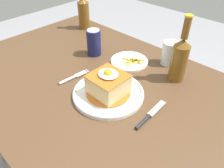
# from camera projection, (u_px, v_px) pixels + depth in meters

# --- Properties ---
(dining_table) EXTENTS (1.37, 0.83, 0.76)m
(dining_table) POSITION_uv_depth(u_px,v_px,m) (105.00, 106.00, 0.91)
(dining_table) COLOR brown
(dining_table) RESTS_ON ground_plane
(main_plate) EXTENTS (0.26, 0.26, 0.02)m
(main_plate) POSITION_uv_depth(u_px,v_px,m) (108.00, 93.00, 0.79)
(main_plate) COLOR white
(main_plate) RESTS_ON dining_table
(sandwich_meal) EXTENTS (0.16, 0.16, 0.10)m
(sandwich_meal) POSITION_uv_depth(u_px,v_px,m) (108.00, 84.00, 0.77)
(sandwich_meal) COLOR #C66B23
(sandwich_meal) RESTS_ON main_plate
(fork) EXTENTS (0.03, 0.14, 0.01)m
(fork) POSITION_uv_depth(u_px,v_px,m) (72.00, 78.00, 0.87)
(fork) COLOR silver
(fork) RESTS_ON dining_table
(knife) EXTENTS (0.02, 0.17, 0.01)m
(knife) POSITION_uv_depth(u_px,v_px,m) (147.00, 118.00, 0.70)
(knife) COLOR #262628
(knife) RESTS_ON dining_table
(soda_can) EXTENTS (0.07, 0.07, 0.12)m
(soda_can) POSITION_uv_depth(u_px,v_px,m) (94.00, 42.00, 1.00)
(soda_can) COLOR #191E51
(soda_can) RESTS_ON dining_table
(beer_bottle_amber) EXTENTS (0.06, 0.06, 0.27)m
(beer_bottle_amber) POSITION_uv_depth(u_px,v_px,m) (84.00, 11.00, 1.22)
(beer_bottle_amber) COLOR brown
(beer_bottle_amber) RESTS_ON dining_table
(beer_bottle_amber_far) EXTENTS (0.06, 0.06, 0.27)m
(beer_bottle_amber_far) POSITION_uv_depth(u_px,v_px,m) (180.00, 58.00, 0.82)
(beer_bottle_amber_far) COLOR brown
(beer_bottle_amber_far) RESTS_ON dining_table
(drinking_glass) EXTENTS (0.07, 0.07, 0.10)m
(drinking_glass) POSITION_uv_depth(u_px,v_px,m) (169.00, 55.00, 0.94)
(drinking_glass) COLOR #3F2314
(drinking_glass) RESTS_ON dining_table
(side_plate_fries) EXTENTS (0.17, 0.17, 0.02)m
(side_plate_fries) POSITION_uv_depth(u_px,v_px,m) (130.00, 61.00, 0.98)
(side_plate_fries) COLOR white
(side_plate_fries) RESTS_ON dining_table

